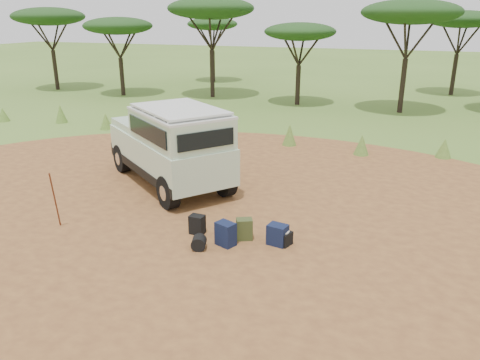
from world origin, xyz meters
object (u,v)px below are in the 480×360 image
(backpack_black, at_px, (197,225))
(backpack_navy, at_px, (226,234))
(walking_staff, at_px, (55,200))
(backpack_olive, at_px, (244,229))
(safari_vehicle, at_px, (171,147))
(duffel_navy, at_px, (278,235))
(hard_case, at_px, (281,238))

(backpack_black, relative_size, backpack_navy, 0.85)
(walking_staff, relative_size, backpack_olive, 2.94)
(safari_vehicle, distance_m, backpack_olive, 4.66)
(backpack_navy, xyz_separation_m, backpack_olive, (0.31, 0.45, -0.02))
(backpack_black, xyz_separation_m, duffel_navy, (2.04, 0.14, 0.01))
(backpack_navy, xyz_separation_m, hard_case, (1.21, 0.52, -0.12))
(backpack_black, height_order, hard_case, backpack_black)
(safari_vehicle, relative_size, backpack_black, 11.20)
(backpack_black, height_order, backpack_navy, backpack_navy)
(walking_staff, bearing_deg, duffel_navy, -15.27)
(hard_case, bearing_deg, backpack_navy, -139.09)
(backpack_olive, bearing_deg, walking_staff, 167.14)
(walking_staff, height_order, backpack_olive, walking_staff)
(duffel_navy, bearing_deg, backpack_black, -165.82)
(safari_vehicle, distance_m, walking_staff, 4.17)
(backpack_black, distance_m, backpack_navy, 0.96)
(walking_staff, relative_size, backpack_black, 3.20)
(safari_vehicle, relative_size, backpack_navy, 9.48)
(safari_vehicle, xyz_separation_m, backpack_black, (2.31, -3.01, -1.02))
(backpack_navy, relative_size, hard_case, 1.22)
(safari_vehicle, xyz_separation_m, duffel_navy, (4.35, -2.87, -1.01))
(backpack_black, bearing_deg, safari_vehicle, 130.01)
(backpack_navy, relative_size, backpack_olive, 1.09)
(backpack_navy, bearing_deg, hard_case, 44.71)
(safari_vehicle, height_order, backpack_olive, safari_vehicle)
(duffel_navy, height_order, hard_case, duffel_navy)
(backpack_black, relative_size, backpack_olive, 0.92)
(backpack_navy, bearing_deg, backpack_black, -178.47)
(backpack_navy, height_order, duffel_navy, backpack_navy)
(walking_staff, height_order, backpack_navy, walking_staff)
(safari_vehicle, distance_m, hard_case, 5.36)
(walking_staff, relative_size, hard_case, 3.30)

